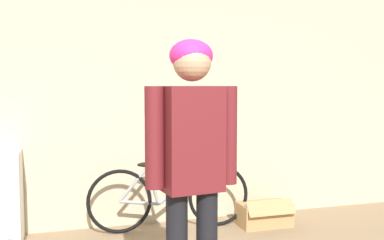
% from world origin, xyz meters
% --- Properties ---
extents(wall_back, '(8.00, 0.07, 2.60)m').
position_xyz_m(wall_back, '(0.00, 2.83, 1.30)').
color(wall_back, beige).
rests_on(wall_back, ground_plane).
extents(person, '(0.57, 0.27, 1.75)m').
position_xyz_m(person, '(0.11, 0.72, 1.07)').
color(person, black).
rests_on(person, ground_plane).
extents(bicycle, '(1.67, 0.46, 0.72)m').
position_xyz_m(bicycle, '(0.42, 2.53, 0.35)').
color(bicycle, black).
rests_on(bicycle, ground_plane).
extents(cardboard_box, '(0.54, 0.37, 0.30)m').
position_xyz_m(cardboard_box, '(1.40, 2.37, 0.12)').
color(cardboard_box, tan).
rests_on(cardboard_box, ground_plane).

